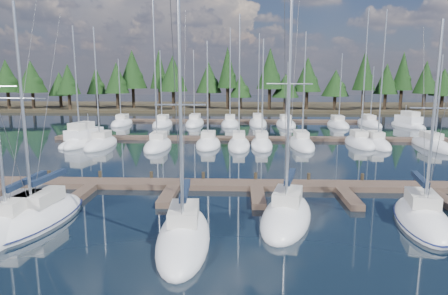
{
  "coord_description": "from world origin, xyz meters",
  "views": [
    {
      "loc": [
        -1.21,
        -10.49,
        8.17
      ],
      "look_at": [
        -2.54,
        22.0,
        2.27
      ],
      "focal_mm": 32.0,
      "sensor_mm": 36.0,
      "label": 1
    }
  ],
  "objects_px": {
    "front_sailboat_1": "(37,217)",
    "motor_yacht_right": "(408,124)",
    "front_sailboat_3": "(286,215)",
    "front_sailboat_4": "(422,219)",
    "main_dock": "(257,187)",
    "motor_yacht_left": "(84,140)",
    "front_sailboat_0": "(13,224)",
    "front_sailboat_2": "(184,236)"
  },
  "relations": [
    {
      "from": "front_sailboat_0",
      "to": "front_sailboat_1",
      "type": "relative_size",
      "value": 1.09
    },
    {
      "from": "front_sailboat_1",
      "to": "front_sailboat_3",
      "type": "distance_m",
      "value": 14.12
    },
    {
      "from": "front_sailboat_3",
      "to": "front_sailboat_0",
      "type": "bearing_deg",
      "value": -172.79
    },
    {
      "from": "front_sailboat_0",
      "to": "front_sailboat_4",
      "type": "distance_m",
      "value": 22.48
    },
    {
      "from": "front_sailboat_3",
      "to": "motor_yacht_left",
      "type": "xyz_separation_m",
      "value": [
        -21.5,
        25.06,
        0.18
      ]
    },
    {
      "from": "motor_yacht_left",
      "to": "front_sailboat_1",
      "type": "bearing_deg",
      "value": -74.03
    },
    {
      "from": "front_sailboat_0",
      "to": "motor_yacht_left",
      "type": "height_order",
      "value": "front_sailboat_0"
    },
    {
      "from": "front_sailboat_1",
      "to": "motor_yacht_right",
      "type": "distance_m",
      "value": 58.44
    },
    {
      "from": "front_sailboat_1",
      "to": "front_sailboat_2",
      "type": "xyz_separation_m",
      "value": [
        8.65,
        -2.41,
        0.01
      ]
    },
    {
      "from": "front_sailboat_4",
      "to": "motor_yacht_left",
      "type": "relative_size",
      "value": 1.29
    },
    {
      "from": "front_sailboat_1",
      "to": "front_sailboat_3",
      "type": "relative_size",
      "value": 0.9
    },
    {
      "from": "front_sailboat_3",
      "to": "front_sailboat_4",
      "type": "height_order",
      "value": "front_sailboat_3"
    },
    {
      "from": "front_sailboat_4",
      "to": "motor_yacht_right",
      "type": "bearing_deg",
      "value": 68.78
    },
    {
      "from": "front_sailboat_0",
      "to": "front_sailboat_1",
      "type": "bearing_deg",
      "value": 54.38
    },
    {
      "from": "main_dock",
      "to": "front_sailboat_0",
      "type": "xyz_separation_m",
      "value": [
        -13.41,
        -7.91,
        0.08
      ]
    },
    {
      "from": "motor_yacht_left",
      "to": "front_sailboat_0",
      "type": "bearing_deg",
      "value": -76.19
    },
    {
      "from": "main_dock",
      "to": "motor_yacht_left",
      "type": "relative_size",
      "value": 4.84
    },
    {
      "from": "motor_yacht_left",
      "to": "motor_yacht_right",
      "type": "relative_size",
      "value": 1.05
    },
    {
      "from": "front_sailboat_2",
      "to": "motor_yacht_left",
      "type": "bearing_deg",
      "value": 119.6
    },
    {
      "from": "front_sailboat_3",
      "to": "motor_yacht_right",
      "type": "height_order",
      "value": "front_sailboat_3"
    },
    {
      "from": "front_sailboat_1",
      "to": "front_sailboat_3",
      "type": "bearing_deg",
      "value": 3.23
    },
    {
      "from": "front_sailboat_3",
      "to": "motor_yacht_left",
      "type": "bearing_deg",
      "value": 130.63
    },
    {
      "from": "front_sailboat_0",
      "to": "main_dock",
      "type": "bearing_deg",
      "value": 30.53
    },
    {
      "from": "front_sailboat_0",
      "to": "front_sailboat_3",
      "type": "height_order",
      "value": "front_sailboat_3"
    },
    {
      "from": "front_sailboat_0",
      "to": "motor_yacht_right",
      "type": "xyz_separation_m",
      "value": [
        39.25,
        45.08,
        0.18
      ]
    },
    {
      "from": "front_sailboat_2",
      "to": "motor_yacht_left",
      "type": "distance_m",
      "value": 32.5
    },
    {
      "from": "front_sailboat_3",
      "to": "front_sailboat_4",
      "type": "relative_size",
      "value": 1.19
    },
    {
      "from": "front_sailboat_3",
      "to": "motor_yacht_right",
      "type": "distance_m",
      "value": 49.6
    },
    {
      "from": "main_dock",
      "to": "motor_yacht_left",
      "type": "height_order",
      "value": "motor_yacht_left"
    },
    {
      "from": "main_dock",
      "to": "front_sailboat_1",
      "type": "height_order",
      "value": "front_sailboat_1"
    },
    {
      "from": "front_sailboat_1",
      "to": "front_sailboat_2",
      "type": "bearing_deg",
      "value": -15.54
    },
    {
      "from": "front_sailboat_1",
      "to": "motor_yacht_right",
      "type": "relative_size",
      "value": 1.46
    },
    {
      "from": "front_sailboat_4",
      "to": "front_sailboat_2",
      "type": "bearing_deg",
      "value": -166.82
    },
    {
      "from": "motor_yacht_right",
      "to": "front_sailboat_1",
      "type": "bearing_deg",
      "value": -131.17
    },
    {
      "from": "front_sailboat_2",
      "to": "motor_yacht_right",
      "type": "relative_size",
      "value": 1.43
    },
    {
      "from": "front_sailboat_4",
      "to": "motor_yacht_right",
      "type": "height_order",
      "value": "front_sailboat_4"
    },
    {
      "from": "main_dock",
      "to": "front_sailboat_4",
      "type": "distance_m",
      "value": 10.92
    },
    {
      "from": "motor_yacht_left",
      "to": "front_sailboat_3",
      "type": "bearing_deg",
      "value": -49.37
    },
    {
      "from": "main_dock",
      "to": "motor_yacht_left",
      "type": "distance_m",
      "value": 27.64
    },
    {
      "from": "front_sailboat_0",
      "to": "front_sailboat_2",
      "type": "distance_m",
      "value": 9.52
    },
    {
      "from": "main_dock",
      "to": "front_sailboat_1",
      "type": "relative_size",
      "value": 3.47
    },
    {
      "from": "motor_yacht_right",
      "to": "front_sailboat_4",
      "type": "bearing_deg",
      "value": -111.22
    }
  ]
}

